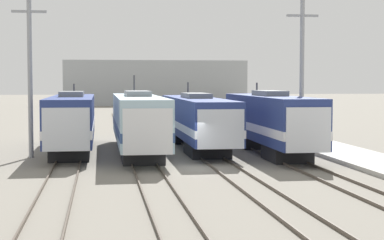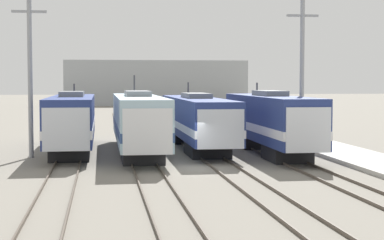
{
  "view_description": "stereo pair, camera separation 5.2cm",
  "coord_description": "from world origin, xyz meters",
  "px_view_note": "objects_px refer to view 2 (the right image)",
  "views": [
    {
      "loc": [
        -4.7,
        -35.13,
        4.87
      ],
      "look_at": [
        0.79,
        2.99,
        2.53
      ],
      "focal_mm": 60.0,
      "sensor_mm": 36.0,
      "label": 1
    },
    {
      "loc": [
        -4.65,
        -35.13,
        4.87
      ],
      "look_at": [
        0.79,
        2.99,
        2.53
      ],
      "focal_mm": 60.0,
      "sensor_mm": 36.0,
      "label": 2
    }
  ],
  "objects_px": {
    "catenary_tower_right": "(302,72)",
    "locomotive_far_right": "(272,122)",
    "locomotive_center_right": "(197,120)",
    "locomotive_center_left": "(138,122)",
    "locomotive_far_left": "(72,121)",
    "catenary_tower_left": "(30,72)"
  },
  "relations": [
    {
      "from": "locomotive_center_right",
      "to": "locomotive_center_left",
      "type": "bearing_deg",
      "value": -148.15
    },
    {
      "from": "locomotive_far_left",
      "to": "locomotive_center_left",
      "type": "height_order",
      "value": "locomotive_center_left"
    },
    {
      "from": "locomotive_center_left",
      "to": "locomotive_center_right",
      "type": "xyz_separation_m",
      "value": [
        4.39,
        2.73,
        -0.1
      ]
    },
    {
      "from": "locomotive_far_left",
      "to": "catenary_tower_left",
      "type": "distance_m",
      "value": 4.76
    },
    {
      "from": "catenary_tower_right",
      "to": "locomotive_far_right",
      "type": "bearing_deg",
      "value": -171.47
    },
    {
      "from": "locomotive_center_right",
      "to": "catenary_tower_left",
      "type": "relative_size",
      "value": 1.84
    },
    {
      "from": "catenary_tower_left",
      "to": "locomotive_far_right",
      "type": "bearing_deg",
      "value": -1.19
    },
    {
      "from": "locomotive_center_left",
      "to": "catenary_tower_left",
      "type": "relative_size",
      "value": 1.78
    },
    {
      "from": "catenary_tower_left",
      "to": "locomotive_far_left",
      "type": "bearing_deg",
      "value": 43.62
    },
    {
      "from": "catenary_tower_left",
      "to": "locomotive_center_left",
      "type": "bearing_deg",
      "value": 8.92
    },
    {
      "from": "locomotive_center_right",
      "to": "locomotive_far_left",
      "type": "bearing_deg",
      "value": -170.62
    },
    {
      "from": "locomotive_center_left",
      "to": "locomotive_far_right",
      "type": "relative_size",
      "value": 1.14
    },
    {
      "from": "locomotive_far_left",
      "to": "locomotive_center_right",
      "type": "distance_m",
      "value": 8.9
    },
    {
      "from": "locomotive_far_right",
      "to": "locomotive_far_left",
      "type": "bearing_deg",
      "value": 168.5
    },
    {
      "from": "locomotive_far_left",
      "to": "catenary_tower_right",
      "type": "distance_m",
      "value": 15.86
    },
    {
      "from": "locomotive_far_right",
      "to": "catenary_tower_right",
      "type": "distance_m",
      "value": 3.95
    },
    {
      "from": "locomotive_center_left",
      "to": "locomotive_center_right",
      "type": "height_order",
      "value": "locomotive_center_left"
    },
    {
      "from": "locomotive_center_right",
      "to": "locomotive_far_right",
      "type": "xyz_separation_m",
      "value": [
        4.39,
        -4.13,
        0.11
      ]
    },
    {
      "from": "locomotive_far_left",
      "to": "locomotive_far_right",
      "type": "height_order",
      "value": "locomotive_far_right"
    },
    {
      "from": "locomotive_center_left",
      "to": "catenary_tower_right",
      "type": "relative_size",
      "value": 1.78
    },
    {
      "from": "locomotive_far_left",
      "to": "catenary_tower_right",
      "type": "xyz_separation_m",
      "value": [
        15.33,
        -2.35,
        3.32
      ]
    },
    {
      "from": "locomotive_center_left",
      "to": "catenary_tower_right",
      "type": "xyz_separation_m",
      "value": [
        10.94,
        -1.08,
        3.3
      ]
    }
  ]
}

